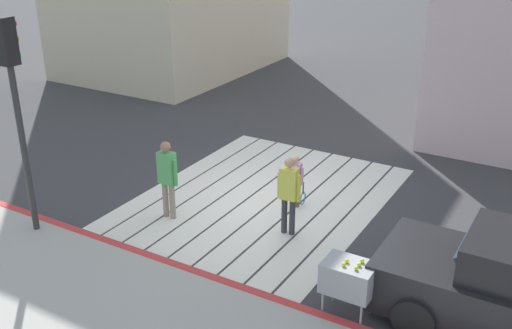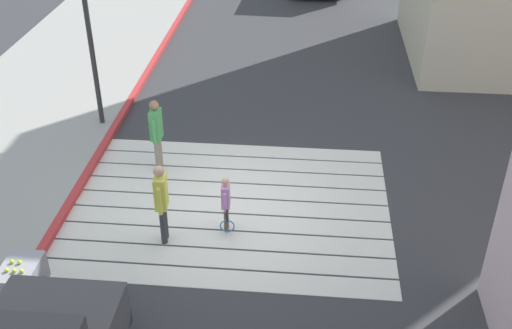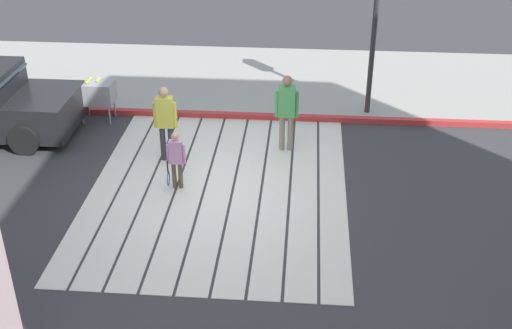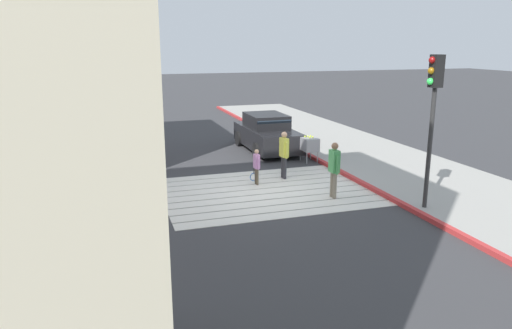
{
  "view_description": "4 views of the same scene",
  "coord_description": "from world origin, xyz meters",
  "px_view_note": "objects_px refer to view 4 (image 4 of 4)",
  "views": [
    {
      "loc": [
        -10.38,
        -5.94,
        5.96
      ],
      "look_at": [
        -0.49,
        -0.13,
        1.04
      ],
      "focal_mm": 42.2,
      "sensor_mm": 36.0,
      "label": 1
    },
    {
      "loc": [
        1.48,
        -10.27,
        7.45
      ],
      "look_at": [
        0.52,
        0.05,
        0.99
      ],
      "focal_mm": 43.94,
      "sensor_mm": 36.0,
      "label": 2
    },
    {
      "loc": [
        10.81,
        1.6,
        6.58
      ],
      "look_at": [
        0.34,
        0.75,
        0.76
      ],
      "focal_mm": 46.12,
      "sensor_mm": 36.0,
      "label": 3
    },
    {
      "loc": [
        4.72,
        13.72,
        4.53
      ],
      "look_at": [
        0.32,
        0.03,
        0.9
      ],
      "focal_mm": 33.96,
      "sensor_mm": 36.0,
      "label": 4
    }
  ],
  "objects_px": {
    "tennis_ball_cart": "(309,144)",
    "pedestrian_adult_trailing": "(284,152)",
    "traffic_light_corner": "(433,101)",
    "pedestrian_adult_lead": "(334,166)",
    "car_parked_near_curb": "(267,134)",
    "pedestrian_child_with_racket": "(256,165)"
  },
  "relations": [
    {
      "from": "car_parked_near_curb",
      "to": "pedestrian_adult_lead",
      "type": "distance_m",
      "value": 6.86
    },
    {
      "from": "car_parked_near_curb",
      "to": "pedestrian_child_with_racket",
      "type": "height_order",
      "value": "car_parked_near_curb"
    },
    {
      "from": "car_parked_near_curb",
      "to": "pedestrian_child_with_racket",
      "type": "distance_m",
      "value": 5.23
    },
    {
      "from": "pedestrian_adult_trailing",
      "to": "pedestrian_child_with_racket",
      "type": "height_order",
      "value": "pedestrian_adult_trailing"
    },
    {
      "from": "traffic_light_corner",
      "to": "pedestrian_child_with_racket",
      "type": "distance_m",
      "value": 5.81
    },
    {
      "from": "tennis_ball_cart",
      "to": "pedestrian_adult_lead",
      "type": "height_order",
      "value": "pedestrian_adult_lead"
    },
    {
      "from": "traffic_light_corner",
      "to": "tennis_ball_cart",
      "type": "bearing_deg",
      "value": -83.83
    },
    {
      "from": "traffic_light_corner",
      "to": "pedestrian_adult_lead",
      "type": "distance_m",
      "value": 3.32
    },
    {
      "from": "car_parked_near_curb",
      "to": "traffic_light_corner",
      "type": "bearing_deg",
      "value": 100.28
    },
    {
      "from": "pedestrian_adult_trailing",
      "to": "traffic_light_corner",
      "type": "bearing_deg",
      "value": 120.26
    },
    {
      "from": "pedestrian_adult_lead",
      "to": "tennis_ball_cart",
      "type": "bearing_deg",
      "value": -104.75
    },
    {
      "from": "traffic_light_corner",
      "to": "pedestrian_adult_trailing",
      "type": "xyz_separation_m",
      "value": [
        2.5,
        -4.28,
        -2.09
      ]
    },
    {
      "from": "tennis_ball_cart",
      "to": "pedestrian_adult_trailing",
      "type": "xyz_separation_m",
      "value": [
        1.82,
        2.0,
        0.25
      ]
    },
    {
      "from": "pedestrian_adult_lead",
      "to": "pedestrian_adult_trailing",
      "type": "height_order",
      "value": "pedestrian_adult_lead"
    },
    {
      "from": "car_parked_near_curb",
      "to": "tennis_ball_cart",
      "type": "relative_size",
      "value": 4.23
    },
    {
      "from": "car_parked_near_curb",
      "to": "pedestrian_adult_trailing",
      "type": "xyz_separation_m",
      "value": [
        0.92,
        4.42,
        0.22
      ]
    },
    {
      "from": "tennis_ball_cart",
      "to": "pedestrian_adult_trailing",
      "type": "distance_m",
      "value": 2.72
    },
    {
      "from": "traffic_light_corner",
      "to": "pedestrian_child_with_racket",
      "type": "height_order",
      "value": "traffic_light_corner"
    },
    {
      "from": "tennis_ball_cart",
      "to": "pedestrian_adult_lead",
      "type": "bearing_deg",
      "value": 75.25
    },
    {
      "from": "car_parked_near_curb",
      "to": "pedestrian_adult_trailing",
      "type": "height_order",
      "value": "pedestrian_adult_trailing"
    },
    {
      "from": "traffic_light_corner",
      "to": "tennis_ball_cart",
      "type": "xyz_separation_m",
      "value": [
        0.68,
        -6.28,
        -2.34
      ]
    },
    {
      "from": "pedestrian_adult_trailing",
      "to": "tennis_ball_cart",
      "type": "bearing_deg",
      "value": -132.31
    }
  ]
}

